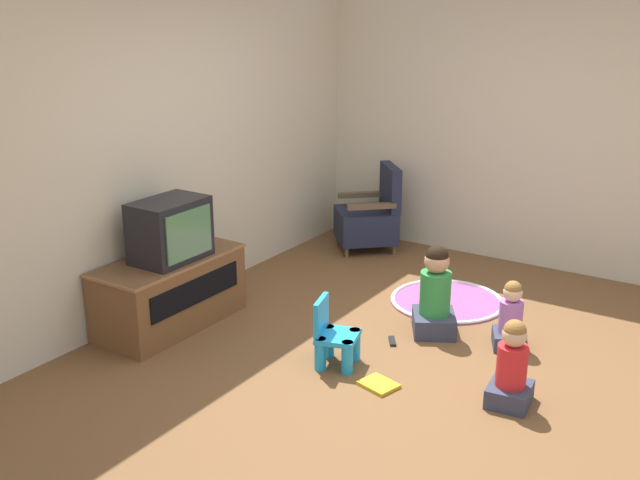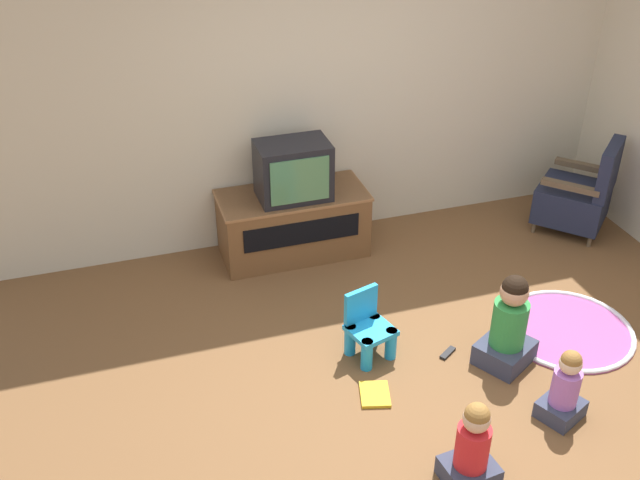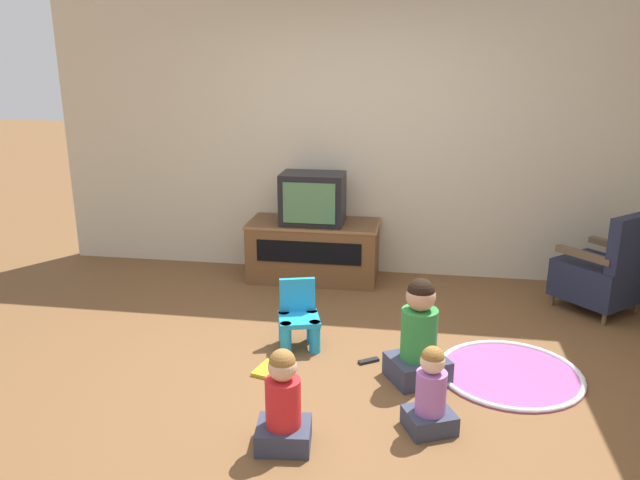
# 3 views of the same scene
# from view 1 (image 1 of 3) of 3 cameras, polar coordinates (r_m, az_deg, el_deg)

# --- Properties ---
(ground_plane) EXTENTS (30.00, 30.00, 0.00)m
(ground_plane) POSITION_cam_1_polar(r_m,az_deg,el_deg) (5.39, 6.55, -9.35)
(ground_plane) COLOR brown
(wall_back) EXTENTS (5.62, 0.12, 2.81)m
(wall_back) POSITION_cam_1_polar(r_m,az_deg,el_deg) (6.05, -12.95, 7.44)
(wall_back) COLOR beige
(wall_back) RESTS_ON ground_plane
(wall_right) EXTENTS (0.12, 5.27, 2.81)m
(wall_right) POSITION_cam_1_polar(r_m,az_deg,el_deg) (7.17, 19.06, 8.53)
(wall_right) COLOR beige
(wall_right) RESTS_ON ground_plane
(tv_cabinet) EXTENTS (1.22, 0.56, 0.56)m
(tv_cabinet) POSITION_cam_1_polar(r_m,az_deg,el_deg) (5.96, -11.35, -3.79)
(tv_cabinet) COLOR brown
(tv_cabinet) RESTS_ON ground_plane
(television) EXTENTS (0.57, 0.39, 0.47)m
(television) POSITION_cam_1_polar(r_m,az_deg,el_deg) (5.76, -11.33, 0.75)
(television) COLOR black
(television) RESTS_ON tv_cabinet
(black_armchair) EXTENTS (0.77, 0.78, 0.86)m
(black_armchair) POSITION_cam_1_polar(r_m,az_deg,el_deg) (7.61, 3.86, 1.73)
(black_armchair) COLOR brown
(black_armchair) RESTS_ON ground_plane
(yellow_kid_chair) EXTENTS (0.35, 0.34, 0.49)m
(yellow_kid_chair) POSITION_cam_1_polar(r_m,az_deg,el_deg) (5.27, 1.10, -7.55)
(yellow_kid_chair) COLOR #1E99DB
(yellow_kid_chair) RESTS_ON ground_plane
(play_mat) EXTENTS (0.96, 0.96, 0.04)m
(play_mat) POSITION_cam_1_polar(r_m,az_deg,el_deg) (6.46, 9.67, -4.59)
(play_mat) COLOR #A54C8C
(play_mat) RESTS_ON ground_plane
(child_watching_left) EXTENTS (0.47, 0.45, 0.71)m
(child_watching_left) POSITION_cam_1_polar(r_m,az_deg,el_deg) (5.77, 8.76, -4.20)
(child_watching_left) COLOR #33384C
(child_watching_left) RESTS_ON ground_plane
(child_watching_center) EXTENTS (0.34, 0.32, 0.52)m
(child_watching_center) POSITION_cam_1_polar(r_m,az_deg,el_deg) (5.68, 14.32, -5.83)
(child_watching_center) COLOR #33384C
(child_watching_center) RESTS_ON ground_plane
(child_watching_right) EXTENTS (0.32, 0.29, 0.58)m
(child_watching_right) POSITION_cam_1_polar(r_m,az_deg,el_deg) (4.92, 14.39, -9.43)
(child_watching_right) COLOR #33384C
(child_watching_right) RESTS_ON ground_plane
(book) EXTENTS (0.25, 0.28, 0.02)m
(book) POSITION_cam_1_polar(r_m,az_deg,el_deg) (5.09, 4.49, -10.92)
(book) COLOR gold
(book) RESTS_ON ground_plane
(remote_control) EXTENTS (0.15, 0.12, 0.02)m
(remote_control) POSITION_cam_1_polar(r_m,az_deg,el_deg) (5.69, 5.53, -7.68)
(remote_control) COLOR black
(remote_control) RESTS_ON ground_plane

